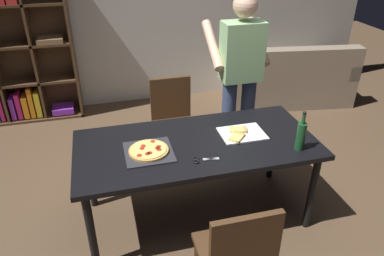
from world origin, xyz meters
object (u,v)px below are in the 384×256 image
object	(u,v)px
kitchen_scissors	(201,160)
person_serving_pizza	(240,74)
dining_table	(197,150)
pepperoni_pizza_on_tray	(149,151)
couch	(288,81)
wine_bottle	(301,135)
bookshelf	(9,47)
chair_far_side	(173,117)
chair_near_camera	(237,254)

from	to	relation	value
kitchen_scissors	person_serving_pizza	bearing A→B (deg)	55.71
dining_table	pepperoni_pizza_on_tray	xyz separation A→B (m)	(-0.39, -0.05, 0.08)
couch	wine_bottle	world-z (taller)	wine_bottle
couch	wine_bottle	xyz separation A→B (m)	(-1.16, -2.27, 0.57)
dining_table	bookshelf	bearing A→B (deg)	125.58
dining_table	pepperoni_pizza_on_tray	size ratio (longest dim) A/B	5.27
bookshelf	person_serving_pizza	bearing A→B (deg)	-35.76
dining_table	couch	size ratio (longest dim) A/B	1.05
couch	chair_far_side	bearing A→B (deg)	-150.79
dining_table	chair_far_side	bearing A→B (deg)	90.00
chair_near_camera	couch	world-z (taller)	chair_near_camera
couch	wine_bottle	bearing A→B (deg)	-117.00
chair_near_camera	chair_far_side	size ratio (longest dim) A/B	1.00
bookshelf	chair_near_camera	bearing A→B (deg)	-62.77
pepperoni_pizza_on_tray	chair_far_side	bearing A→B (deg)	68.35
pepperoni_pizza_on_tray	chair_near_camera	bearing A→B (deg)	-66.22
couch	bookshelf	distance (m)	3.68
chair_far_side	couch	size ratio (longest dim) A/B	0.50
couch	pepperoni_pizza_on_tray	bearing A→B (deg)	-138.23
chair_far_side	wine_bottle	xyz separation A→B (m)	(0.73, -1.22, 0.36)
dining_table	kitchen_scissors	world-z (taller)	kitchen_scissors
chair_near_camera	dining_table	bearing A→B (deg)	90.00
dining_table	kitchen_scissors	size ratio (longest dim) A/B	9.65
chair_far_side	kitchen_scissors	xyz separation A→B (m)	(-0.03, -1.18, 0.24)
chair_near_camera	kitchen_scissors	bearing A→B (deg)	92.73
couch	wine_bottle	size ratio (longest dim) A/B	5.71
dining_table	chair_near_camera	bearing A→B (deg)	-90.00
chair_near_camera	bookshelf	bearing A→B (deg)	117.23
chair_far_side	dining_table	bearing A→B (deg)	-90.00
couch	bookshelf	size ratio (longest dim) A/B	0.93
person_serving_pizza	chair_near_camera	bearing A→B (deg)	-110.71
couch	person_serving_pizza	size ratio (longest dim) A/B	1.03
chair_near_camera	person_serving_pizza	world-z (taller)	person_serving_pizza
chair_near_camera	person_serving_pizza	distance (m)	1.82
chair_far_side	bookshelf	xyz separation A→B (m)	(-1.71, 1.46, 0.43)
dining_table	person_serving_pizza	world-z (taller)	person_serving_pizza
person_serving_pizza	chair_far_side	bearing A→B (deg)	160.45
dining_table	bookshelf	world-z (taller)	bookshelf
dining_table	chair_far_side	xyz separation A→B (m)	(0.00, 0.93, -0.17)
wine_bottle	kitchen_scissors	size ratio (longest dim) A/B	1.61
pepperoni_pizza_on_tray	wine_bottle	distance (m)	1.15
chair_near_camera	kitchen_scissors	size ratio (longest dim) A/B	4.58
couch	person_serving_pizza	world-z (taller)	person_serving_pizza
dining_table	wine_bottle	distance (m)	0.81
dining_table	wine_bottle	bearing A→B (deg)	-21.39
bookshelf	kitchen_scissors	xyz separation A→B (m)	(1.67, -2.63, -0.19)
person_serving_pizza	kitchen_scissors	size ratio (longest dim) A/B	8.90
chair_far_side	couch	distance (m)	2.18
pepperoni_pizza_on_tray	bookshelf	bearing A→B (deg)	118.43
chair_far_side	person_serving_pizza	bearing A→B (deg)	-19.55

